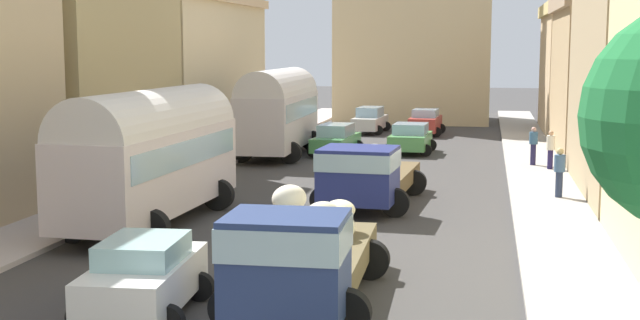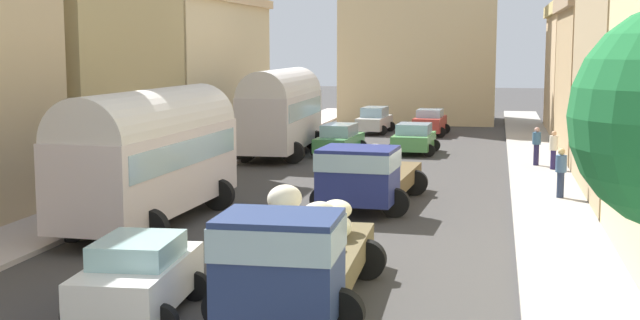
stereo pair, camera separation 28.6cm
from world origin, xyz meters
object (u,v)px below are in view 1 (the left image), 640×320
object	(u,v)px
parked_bus_1	(278,108)
car_4	(370,120)
cargo_truck_1	(367,173)
car_2	(144,277)
car_3	(336,139)
parked_bus_0	(151,151)
pedestrian_1	(533,145)
car_0	(410,138)
pedestrian_0	(551,149)
pedestrian_2	(559,171)
cargo_truck_0	(302,253)
car_1	(425,122)

from	to	relation	value
parked_bus_1	car_4	size ratio (longest dim) A/B	1.96
cargo_truck_1	car_2	distance (m)	12.46
car_3	parked_bus_0	bearing A→B (deg)	-98.06
car_3	parked_bus_1	bearing A→B (deg)	-158.07
parked_bus_0	pedestrian_1	xyz separation A→B (m)	(11.77, 14.51, -1.20)
parked_bus_1	car_0	distance (m)	6.80
cargo_truck_1	car_0	distance (m)	14.82
car_4	pedestrian_0	world-z (taller)	pedestrian_0
pedestrian_1	pedestrian_2	xyz separation A→B (m)	(0.47, -8.11, 0.02)
car_2	pedestrian_0	xyz separation A→B (m)	(9.23, 21.63, 0.22)
parked_bus_1	car_2	distance (m)	24.96
cargo_truck_0	car_2	world-z (taller)	cargo_truck_0
parked_bus_0	car_4	bearing A→B (deg)	84.58
cargo_truck_1	parked_bus_0	bearing A→B (deg)	-146.66
parked_bus_1	cargo_truck_1	xyz separation A→B (m)	(6.09, -12.54, -1.17)
car_2	car_4	world-z (taller)	car_4
car_4	car_0	bearing A→B (deg)	-70.89
car_1	parked_bus_1	bearing A→B (deg)	-119.27
pedestrian_0	pedestrian_2	distance (m)	6.97
car_0	pedestrian_0	bearing A→B (deg)	-39.84
parked_bus_0	pedestrian_1	bearing A→B (deg)	50.95
car_0	cargo_truck_1	bearing A→B (deg)	-90.46
car_2	pedestrian_0	bearing A→B (deg)	66.89
car_1	pedestrian_0	distance (m)	15.63
parked_bus_0	pedestrian_2	distance (m)	13.86
car_1	car_4	xyz separation A→B (m)	(-3.44, 0.67, 0.00)
parked_bus_1	car_0	world-z (taller)	parked_bus_1
cargo_truck_1	car_2	xyz separation A→B (m)	(-2.72, -12.15, -0.37)
cargo_truck_0	pedestrian_1	world-z (taller)	cargo_truck_0
pedestrian_2	cargo_truck_1	bearing A→B (deg)	-158.36
car_3	pedestrian_0	xyz separation A→B (m)	(9.94, -4.13, 0.25)
pedestrian_0	pedestrian_1	distance (m)	1.32
parked_bus_1	car_1	world-z (taller)	parked_bus_1
parked_bus_0	parked_bus_1	size ratio (longest dim) A/B	1.02
car_1	pedestrian_0	size ratio (longest dim) A/B	2.13
car_4	pedestrian_2	distance (m)	23.94
car_0	pedestrian_0	xyz separation A→B (m)	(6.39, -5.33, 0.26)
cargo_truck_1	car_1	world-z (taller)	cargo_truck_1
parked_bus_1	car_1	distance (m)	12.99
parked_bus_0	car_3	bearing A→B (deg)	81.94
cargo_truck_0	car_0	size ratio (longest dim) A/B	1.84
cargo_truck_1	car_2	world-z (taller)	cargo_truck_1
parked_bus_0	car_3	world-z (taller)	parked_bus_0
parked_bus_1	pedestrian_1	bearing A→B (deg)	-9.09
parked_bus_0	car_0	world-z (taller)	parked_bus_0
car_4	pedestrian_0	bearing A→B (deg)	-56.99
car_3	cargo_truck_1	bearing A→B (deg)	-75.84
cargo_truck_0	pedestrian_1	bearing A→B (deg)	75.75
parked_bus_0	cargo_truck_1	xyz separation A→B (m)	(5.91, 3.89, -1.07)
car_3	car_4	xyz separation A→B (m)	(0.21, 10.85, 0.04)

